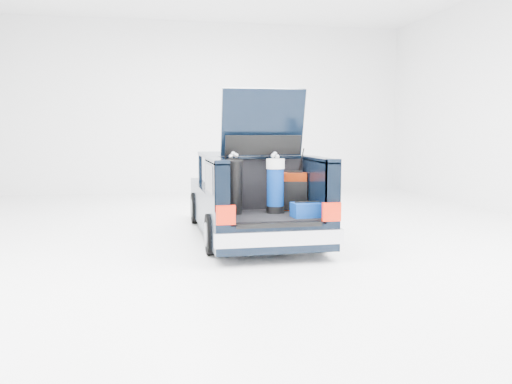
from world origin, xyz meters
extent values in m
plane|color=white|center=(0.00, 0.00, 0.00)|extent=(14.00, 14.00, 0.00)
cube|color=black|center=(0.00, 0.65, 0.50)|extent=(1.75, 3.00, 0.70)
cube|color=black|center=(0.00, 2.22, 0.40)|extent=(1.70, 0.30, 0.50)
cube|color=#B2B2B9|center=(0.00, 2.36, 0.33)|extent=(1.72, 0.10, 0.22)
cube|color=black|center=(0.00, 0.15, 1.12)|extent=(1.55, 1.95, 0.54)
cube|color=black|center=(0.00, 0.15, 1.41)|extent=(1.62, 2.05, 0.06)
cube|color=black|center=(0.00, -1.50, 0.35)|extent=(1.75, 1.30, 0.40)
cube|color=black|center=(0.00, -1.48, 0.57)|extent=(1.32, 1.18, 0.05)
cube|color=black|center=(-0.78, -1.50, 0.97)|extent=(0.20, 1.30, 0.85)
cube|color=black|center=(0.78, -1.50, 0.97)|extent=(0.20, 1.30, 0.85)
cube|color=black|center=(-0.78, -1.50, 1.41)|extent=(0.20, 1.30, 0.06)
cube|color=black|center=(0.78, -1.50, 1.41)|extent=(0.20, 1.30, 0.06)
cube|color=black|center=(0.00, -0.88, 0.97)|extent=(1.36, 0.08, 0.84)
cube|color=#B2B2B9|center=(0.00, -2.18, 0.38)|extent=(1.80, 0.12, 0.20)
cube|color=#A41707|center=(-0.74, -2.15, 0.72)|extent=(0.26, 0.07, 0.26)
cube|color=#A41707|center=(0.74, -2.15, 0.72)|extent=(0.26, 0.07, 0.26)
cube|color=black|center=(0.00, -2.15, 0.56)|extent=(1.20, 0.06, 0.06)
cube|color=black|center=(0.00, -1.05, 1.96)|extent=(1.28, 0.33, 1.03)
cube|color=black|center=(0.00, -1.01, 2.10)|extent=(0.95, 0.17, 0.54)
cylinder|color=black|center=(-0.82, 1.45, 0.31)|extent=(0.20, 0.62, 0.62)
cylinder|color=slate|center=(-0.82, 1.45, 0.31)|extent=(0.23, 0.36, 0.36)
cylinder|color=black|center=(0.82, 1.45, 0.31)|extent=(0.20, 0.62, 0.62)
cylinder|color=slate|center=(0.82, 1.45, 0.31)|extent=(0.23, 0.36, 0.36)
cylinder|color=black|center=(-0.82, -1.35, 0.31)|extent=(0.20, 0.62, 0.62)
cylinder|color=slate|center=(-0.82, -1.35, 0.31)|extent=(0.23, 0.36, 0.36)
cylinder|color=black|center=(0.82, -1.35, 0.31)|extent=(0.20, 0.62, 0.62)
cylinder|color=slate|center=(0.82, -1.35, 0.31)|extent=(0.23, 0.36, 0.36)
cube|color=#6D1A03|center=(0.50, -1.08, 0.89)|extent=(0.42, 0.32, 0.58)
cube|color=black|center=(0.50, -1.08, 1.20)|extent=(0.24, 0.11, 0.03)
cube|color=black|center=(0.50, -1.20, 0.83)|extent=(0.38, 0.11, 0.45)
cylinder|color=black|center=(-0.50, -1.35, 1.01)|extent=(0.27, 0.36, 0.84)
cube|color=white|center=(-0.50, -1.24, 1.04)|extent=(0.10, 0.02, 0.29)
sphere|color=#99999E|center=(-0.54, -1.33, 1.46)|extent=(0.07, 0.07, 0.07)
sphere|color=#99999E|center=(-0.47, -1.37, 1.48)|extent=(0.07, 0.07, 0.07)
cylinder|color=black|center=(0.14, -1.32, 0.65)|extent=(0.36, 0.36, 0.11)
cylinder|color=navy|center=(0.14, -1.32, 0.99)|extent=(0.34, 0.34, 0.58)
cylinder|color=white|center=(0.14, -1.32, 1.34)|extent=(0.36, 0.36, 0.15)
sphere|color=#99999E|center=(0.17, -1.30, 1.45)|extent=(0.07, 0.07, 0.07)
sphere|color=#99999E|center=(0.14, -1.28, 1.49)|extent=(0.07, 0.07, 0.07)
cube|color=navy|center=(0.49, -1.81, 0.70)|extent=(0.45, 0.31, 0.21)
cylinder|color=black|center=(0.49, -1.81, 0.82)|extent=(0.38, 0.05, 0.02)
camera|label=1|loc=(-1.73, -9.22, 1.84)|focal=38.00mm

